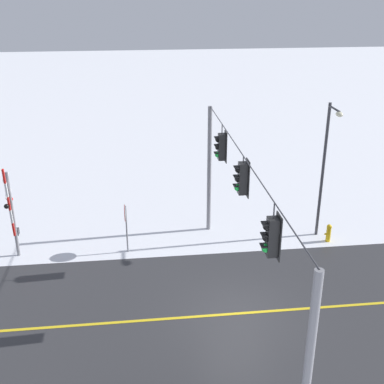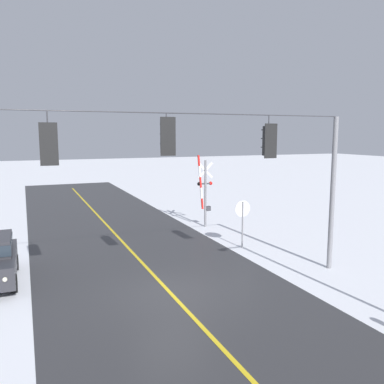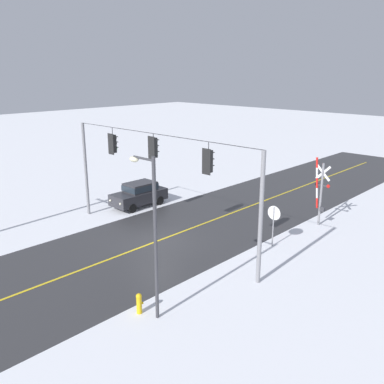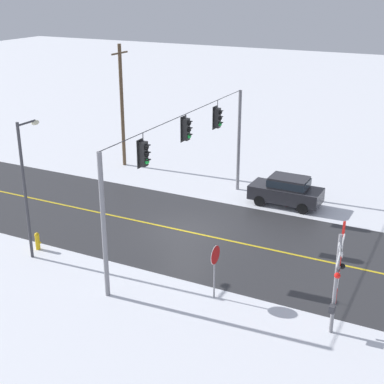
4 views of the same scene
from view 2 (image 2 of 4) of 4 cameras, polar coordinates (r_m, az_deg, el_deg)
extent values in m
plane|color=white|center=(14.56, -3.08, -14.08)|extent=(160.00, 160.00, 0.00)
cylinder|color=gray|center=(17.30, 19.23, -0.30)|extent=(0.20, 0.20, 6.20)
cylinder|color=#38383D|center=(13.50, -3.29, 11.09)|extent=(14.00, 0.04, 0.04)
cylinder|color=#38383D|center=(15.22, 10.81, 9.88)|extent=(0.04, 0.04, 0.39)
cube|color=black|center=(15.22, 10.74, 7.11)|extent=(0.34, 0.28, 1.08)
cube|color=black|center=(15.08, 11.07, 7.09)|extent=(0.52, 0.03, 1.26)
sphere|color=black|center=(15.34, 10.46, 8.32)|extent=(0.24, 0.24, 0.24)
cube|color=black|center=(15.40, 10.32, 8.63)|extent=(0.26, 0.16, 0.03)
sphere|color=black|center=(15.34, 10.43, 7.12)|extent=(0.24, 0.24, 0.24)
cube|color=black|center=(15.40, 10.29, 7.44)|extent=(0.26, 0.16, 0.03)
sphere|color=green|center=(15.35, 10.39, 5.93)|extent=(0.24, 0.24, 0.24)
cube|color=black|center=(15.40, 10.26, 6.25)|extent=(0.26, 0.16, 0.03)
cylinder|color=#38383D|center=(13.46, -3.65, 10.62)|extent=(0.04, 0.04, 0.22)
cube|color=black|center=(13.45, -3.63, 7.84)|extent=(0.34, 0.28, 1.08)
cube|color=black|center=(13.30, -3.40, 7.84)|extent=(0.52, 0.03, 1.26)
sphere|color=black|center=(13.59, -3.85, 9.19)|extent=(0.24, 0.24, 0.24)
cube|color=black|center=(13.66, -3.95, 9.54)|extent=(0.26, 0.16, 0.03)
sphere|color=black|center=(13.59, -3.84, 7.84)|extent=(0.24, 0.24, 0.24)
cube|color=black|center=(13.66, -3.94, 8.20)|extent=(0.26, 0.16, 0.03)
sphere|color=green|center=(13.60, -3.82, 6.50)|extent=(0.24, 0.24, 0.24)
cube|color=black|center=(13.66, -3.92, 6.86)|extent=(0.26, 0.16, 0.03)
cylinder|color=#38383D|center=(12.74, -19.79, 9.81)|extent=(0.04, 0.04, 0.44)
cube|color=black|center=(12.73, -19.62, 6.40)|extent=(0.34, 0.28, 1.08)
cube|color=black|center=(12.57, -19.58, 6.39)|extent=(0.52, 0.03, 1.26)
sphere|color=black|center=(12.88, -19.73, 7.83)|extent=(0.24, 0.24, 0.24)
cube|color=black|center=(12.95, -19.76, 8.20)|extent=(0.26, 0.16, 0.03)
sphere|color=black|center=(12.88, -19.66, 6.41)|extent=(0.24, 0.24, 0.24)
cube|color=black|center=(12.95, -19.70, 6.79)|extent=(0.26, 0.16, 0.03)
sphere|color=green|center=(12.89, -19.59, 4.99)|extent=(0.24, 0.24, 0.24)
cube|color=black|center=(12.96, -19.63, 5.38)|extent=(0.26, 0.16, 0.03)
cylinder|color=gray|center=(19.78, 7.15, -4.64)|extent=(0.07, 0.07, 2.30)
cylinder|color=#B71414|center=(19.65, 7.14, -2.34)|extent=(0.76, 0.03, 0.76)
cylinder|color=white|center=(19.64, 7.16, -2.35)|extent=(0.80, 0.02, 0.80)
cylinder|color=gray|center=(24.02, 1.91, -0.25)|extent=(0.14, 0.14, 4.00)
cube|color=white|center=(23.90, 1.88, 3.09)|extent=(0.98, 0.04, 0.98)
cube|color=white|center=(23.90, 1.88, 3.09)|extent=(0.98, 0.04, 0.98)
cube|color=#38383D|center=(23.98, 1.88, 1.18)|extent=(0.80, 0.06, 0.08)
sphere|color=red|center=(24.19, 2.64, 1.24)|extent=(0.22, 0.22, 0.22)
sphere|color=black|center=(23.88, 0.99, 1.15)|extent=(0.22, 0.22, 0.22)
cube|color=red|center=(24.03, 1.45, -1.65)|extent=(0.16, 0.08, 0.65)
cube|color=white|center=(23.90, 1.34, -0.14)|extent=(0.16, 0.08, 0.65)
cube|color=red|center=(23.80, 1.21, 1.38)|extent=(0.16, 0.08, 0.65)
cube|color=white|center=(23.71, 1.09, 2.91)|extent=(0.16, 0.08, 0.65)
cube|color=red|center=(23.63, 0.97, 4.45)|extent=(0.16, 0.08, 0.65)
cube|color=#38383D|center=(24.24, 2.29, -2.33)|extent=(0.28, 0.20, 0.28)
sphere|color=#EFEACC|center=(14.90, -24.93, -11.16)|extent=(0.16, 0.16, 0.16)
cylinder|color=black|center=(15.79, -23.86, -11.74)|extent=(0.22, 0.64, 0.64)
cylinder|color=black|center=(18.21, -23.68, -9.10)|extent=(0.22, 0.64, 0.64)
camera|label=1|loc=(20.09, -57.93, 21.30)|focal=46.47mm
camera|label=3|loc=(21.84, 74.44, 12.62)|focal=39.26mm
camera|label=4|loc=(37.94, 26.36, 17.56)|focal=52.12mm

